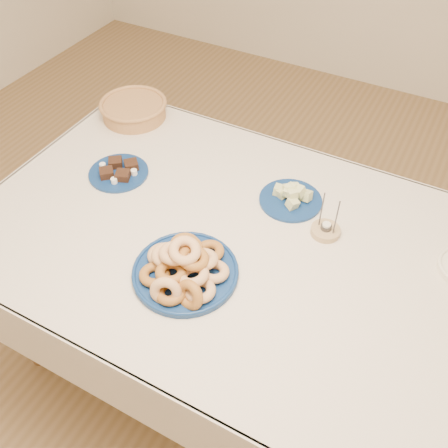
# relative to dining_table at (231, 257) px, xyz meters

# --- Properties ---
(ground) EXTENTS (5.00, 5.00, 0.00)m
(ground) POSITION_rel_dining_table_xyz_m (0.00, 0.00, -0.64)
(ground) COLOR olive
(ground) RESTS_ON ground
(dining_table) EXTENTS (1.71, 1.11, 0.75)m
(dining_table) POSITION_rel_dining_table_xyz_m (0.00, 0.00, 0.00)
(dining_table) COLOR brown
(dining_table) RESTS_ON ground
(donut_platter) EXTENTS (0.37, 0.37, 0.15)m
(donut_platter) POSITION_rel_dining_table_xyz_m (-0.04, -0.21, 0.14)
(donut_platter) COLOR navy
(donut_platter) RESTS_ON dining_table
(melon_plate) EXTENTS (0.23, 0.23, 0.07)m
(melon_plate) POSITION_rel_dining_table_xyz_m (0.10, 0.24, 0.13)
(melon_plate) COLOR navy
(melon_plate) RESTS_ON dining_table
(brownie_plate) EXTENTS (0.29, 0.29, 0.04)m
(brownie_plate) POSITION_rel_dining_table_xyz_m (-0.51, 0.08, 0.12)
(brownie_plate) COLOR navy
(brownie_plate) RESTS_ON dining_table
(wicker_basket) EXTENTS (0.35, 0.35, 0.07)m
(wicker_basket) POSITION_rel_dining_table_xyz_m (-0.67, 0.41, 0.15)
(wicker_basket) COLOR olive
(wicker_basket) RESTS_ON dining_table
(candle_holder) EXTENTS (0.11, 0.11, 0.16)m
(candle_holder) POSITION_rel_dining_table_xyz_m (0.26, 0.15, 0.12)
(candle_holder) COLOR tan
(candle_holder) RESTS_ON dining_table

